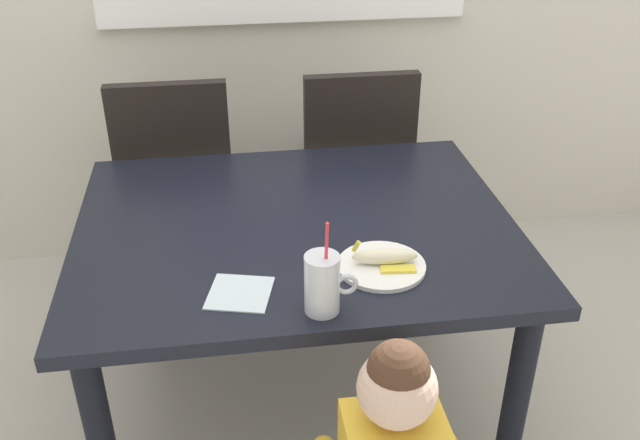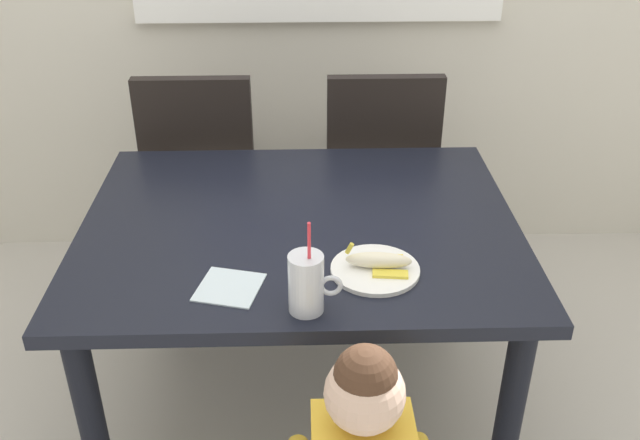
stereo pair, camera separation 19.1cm
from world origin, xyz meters
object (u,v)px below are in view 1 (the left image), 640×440
(dining_chair_right, at_px, (354,167))
(paper_napkin, at_px, (240,293))
(dining_chair_left, at_px, (178,178))
(peeled_banana, at_px, (386,257))
(milk_cup, at_px, (323,287))
(snack_plate, at_px, (381,266))
(dining_table, at_px, (296,251))

(dining_chair_right, distance_m, paper_napkin, 1.18)
(dining_chair_left, bearing_deg, paper_napkin, 100.73)
(dining_chair_right, relative_size, peeled_banana, 5.53)
(milk_cup, distance_m, peeled_banana, 0.25)
(snack_plate, height_order, paper_napkin, snack_plate)
(peeled_banana, bearing_deg, paper_napkin, -170.49)
(dining_chair_left, relative_size, peeled_banana, 5.53)
(snack_plate, xyz_separation_m, peeled_banana, (0.01, 0.00, 0.03))
(dining_table, bearing_deg, paper_napkin, -118.25)
(dining_chair_left, xyz_separation_m, peeled_banana, (0.58, -1.00, 0.22))
(dining_chair_right, xyz_separation_m, snack_plate, (-0.12, -1.00, 0.20))
(dining_table, height_order, paper_napkin, paper_napkin)
(dining_table, bearing_deg, milk_cup, -87.98)
(dining_chair_right, xyz_separation_m, paper_napkin, (-0.49, -1.06, 0.19))
(dining_chair_left, bearing_deg, peeled_banana, 120.23)
(dining_table, bearing_deg, peeled_banana, -52.57)
(dining_table, distance_m, dining_chair_left, 0.83)
(milk_cup, height_order, paper_napkin, milk_cup)
(snack_plate, distance_m, peeled_banana, 0.03)
(dining_chair_right, distance_m, milk_cup, 1.22)
(snack_plate, bearing_deg, milk_cup, -138.99)
(dining_table, bearing_deg, snack_plate, -54.28)
(dining_chair_right, height_order, snack_plate, dining_chair_right)
(snack_plate, distance_m, paper_napkin, 0.37)
(dining_chair_right, xyz_separation_m, peeled_banana, (-0.11, -0.99, 0.22))
(milk_cup, distance_m, paper_napkin, 0.22)
(dining_table, height_order, dining_chair_left, dining_chair_left)
(dining_chair_right, bearing_deg, milk_cup, 75.51)
(dining_table, relative_size, dining_chair_left, 1.31)
(dining_table, xyz_separation_m, milk_cup, (0.01, -0.42, 0.16))
(dining_chair_left, relative_size, snack_plate, 4.17)
(peeled_banana, xyz_separation_m, paper_napkin, (-0.38, -0.06, -0.03))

